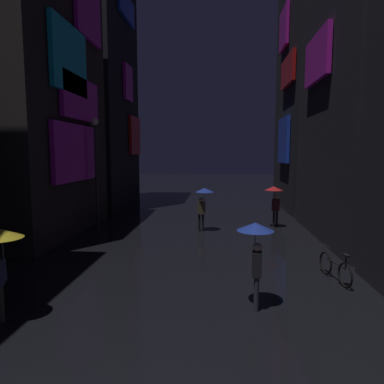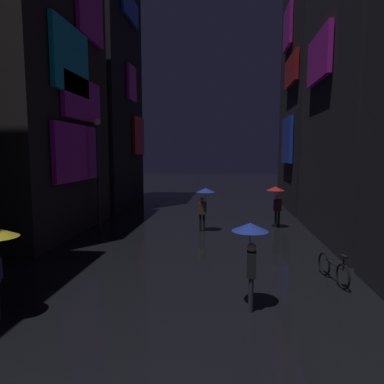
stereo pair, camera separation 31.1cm
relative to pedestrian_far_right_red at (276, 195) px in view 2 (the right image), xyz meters
name	(u,v)px [view 2 (the right image)]	position (x,y,z in m)	size (l,w,h in m)	color
building_left_mid	(36,94)	(-11.40, -2.05, 4.86)	(4.25, 8.15, 13.04)	#2D2826
building_left_far	(101,52)	(-11.42, 6.61, 9.17)	(4.25, 7.46, 21.67)	black
building_right_far	(319,92)	(3.54, 6.58, 6.16)	(4.25, 7.43, 15.66)	black
pedestrian_far_right_red	(276,195)	(0.00, 0.00, 0.00)	(0.90, 0.90, 2.12)	black
pedestrian_foreground_left_blue	(205,197)	(-3.57, -1.17, 0.00)	(0.90, 0.90, 2.12)	black
pedestrian_midstreet_centre_blue	(251,242)	(-1.92, -9.43, 0.00)	(0.90, 0.90, 2.12)	#2D2D38
bicycle_parked_at_storefront	(333,269)	(0.66, -7.42, -1.28)	(0.42, 1.80, 0.96)	black
streetlamp_left_far	(98,160)	(-8.94, -0.99, 1.78)	(0.36, 0.36, 5.52)	#2D2D33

